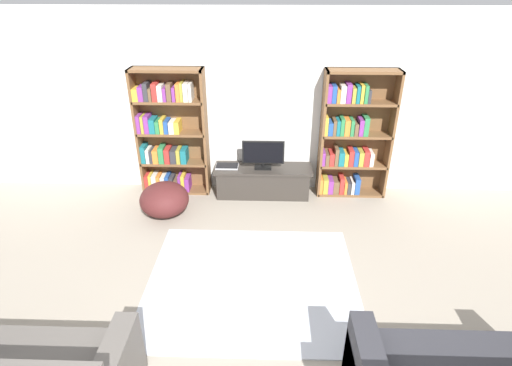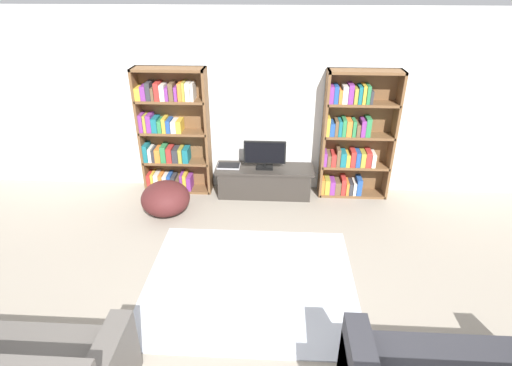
# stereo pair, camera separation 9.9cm
# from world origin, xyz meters

# --- Properties ---
(wall_back) EXTENTS (8.80, 0.06, 2.60)m
(wall_back) POSITION_xyz_m (0.00, 4.23, 1.30)
(wall_back) COLOR silver
(wall_back) RESTS_ON ground_plane
(bookshelf_left) EXTENTS (1.00, 0.30, 1.84)m
(bookshelf_left) POSITION_xyz_m (-1.26, 4.05, 0.90)
(bookshelf_left) COLOR brown
(bookshelf_left) RESTS_ON ground_plane
(bookshelf_right) EXTENTS (1.00, 0.30, 1.84)m
(bookshelf_right) POSITION_xyz_m (1.35, 4.06, 0.88)
(bookshelf_right) COLOR brown
(bookshelf_right) RESTS_ON ground_plane
(tv_stand) EXTENTS (1.43, 0.45, 0.44)m
(tv_stand) POSITION_xyz_m (0.10, 3.95, 0.22)
(tv_stand) COLOR #332D28
(tv_stand) RESTS_ON ground_plane
(television) EXTENTS (0.60, 0.16, 0.42)m
(television) POSITION_xyz_m (0.10, 3.93, 0.66)
(television) COLOR black
(television) RESTS_ON tv_stand
(laptop) EXTENTS (0.33, 0.21, 0.03)m
(laptop) POSITION_xyz_m (-0.43, 3.95, 0.46)
(laptop) COLOR #B7B7BC
(laptop) RESTS_ON tv_stand
(area_rug) EXTENTS (2.24, 1.92, 0.02)m
(area_rug) POSITION_xyz_m (0.02, 1.98, 0.01)
(area_rug) COLOR #B2B7C1
(area_rug) RESTS_ON ground_plane
(beanbag_ottoman) EXTENTS (0.66, 0.66, 0.45)m
(beanbag_ottoman) POSITION_xyz_m (-1.23, 3.34, 0.23)
(beanbag_ottoman) COLOR #4C1E1E
(beanbag_ottoman) RESTS_ON ground_plane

